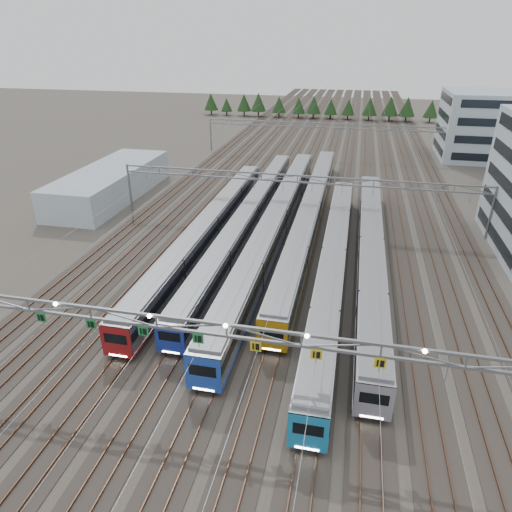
% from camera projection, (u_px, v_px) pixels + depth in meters
% --- Properties ---
extents(ground, '(400.00, 400.00, 0.00)m').
position_uv_depth(ground, '(229.00, 404.00, 37.18)').
color(ground, '#47423A').
rests_on(ground, ground).
extents(track_bed, '(54.00, 260.00, 5.42)m').
position_uv_depth(track_bed, '(326.00, 137.00, 124.19)').
color(track_bed, '#2D2823').
rests_on(track_bed, ground).
extents(train_a, '(2.99, 54.79, 3.90)m').
position_uv_depth(train_a, '(209.00, 228.00, 64.85)').
color(train_a, black).
rests_on(train_a, ground).
extents(train_b, '(2.85, 63.82, 3.71)m').
position_uv_depth(train_b, '(249.00, 216.00, 69.31)').
color(train_b, black).
rests_on(train_b, ground).
extents(train_c, '(3.13, 68.28, 4.09)m').
position_uv_depth(train_c, '(276.00, 222.00, 66.76)').
color(train_c, black).
rests_on(train_c, ground).
extents(train_d, '(2.99, 66.17, 3.90)m').
position_uv_depth(train_d, '(311.00, 212.00, 70.63)').
color(train_d, black).
rests_on(train_d, ground).
extents(train_e, '(2.94, 54.81, 3.83)m').
position_uv_depth(train_e, '(333.00, 261.00, 55.62)').
color(train_e, black).
rests_on(train_e, ground).
extents(train_f, '(2.99, 55.12, 3.90)m').
position_uv_depth(train_f, '(371.00, 250.00, 58.36)').
color(train_f, black).
rests_on(train_f, ground).
extents(gantry_near, '(56.36, 0.61, 8.08)m').
position_uv_depth(gantry_near, '(226.00, 334.00, 33.95)').
color(gantry_near, gray).
rests_on(gantry_near, ground).
extents(gantry_mid, '(56.36, 0.36, 8.00)m').
position_uv_depth(gantry_mid, '(297.00, 185.00, 69.42)').
color(gantry_mid, gray).
rests_on(gantry_mid, ground).
extents(gantry_far, '(56.36, 0.36, 8.00)m').
position_uv_depth(gantry_far, '(322.00, 129.00, 108.87)').
color(gantry_far, gray).
rests_on(gantry_far, ground).
extents(depot_bldg_north, '(22.00, 18.00, 15.18)m').
position_uv_depth(depot_bldg_north, '(492.00, 126.00, 106.68)').
color(depot_bldg_north, '#A4B8C4').
rests_on(depot_bldg_north, ground).
extents(west_shed, '(10.00, 30.00, 5.26)m').
position_uv_depth(west_shed, '(111.00, 183.00, 82.87)').
color(west_shed, '#A4B8C4').
rests_on(west_shed, ground).
extents(treeline, '(81.20, 5.60, 7.02)m').
position_uv_depth(treeline, '(314.00, 106.00, 158.28)').
color(treeline, '#332114').
rests_on(treeline, ground).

